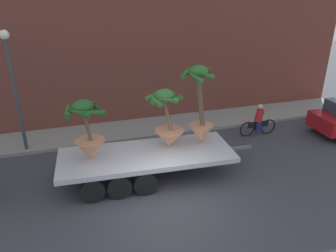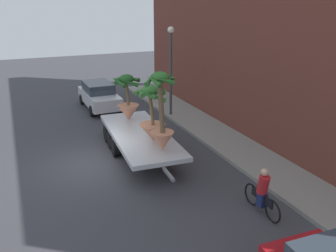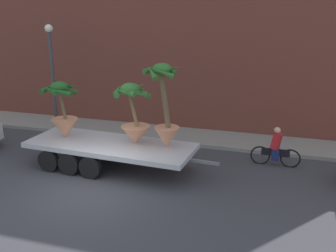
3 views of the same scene
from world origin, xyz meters
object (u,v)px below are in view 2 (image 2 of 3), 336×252
object	(u,v)px
potted_palm_rear	(128,101)
trailing_car	(99,95)
flatbed_trailer	(138,136)
street_lamp	(171,60)
potted_palm_front	(152,117)
potted_palm_middle	(162,119)
cyclist	(262,193)

from	to	relation	value
potted_palm_rear	trailing_car	distance (m)	5.78
flatbed_trailer	street_lamp	size ratio (longest dim) A/B	1.49
potted_palm_rear	potted_palm_front	size ratio (longest dim) A/B	0.96
potted_palm_middle	trailing_car	distance (m)	9.76
potted_palm_front	street_lamp	distance (m)	6.24
flatbed_trailer	potted_palm_rear	size ratio (longest dim) A/B	3.37
potted_palm_middle	trailing_car	world-z (taller)	potted_palm_middle
flatbed_trailer	cyclist	world-z (taller)	cyclist
flatbed_trailer	potted_palm_front	world-z (taller)	potted_palm_front
potted_palm_rear	street_lamp	distance (m)	4.29
potted_palm_rear	cyclist	bearing A→B (deg)	14.01
street_lamp	cyclist	bearing A→B (deg)	-7.42
potted_palm_rear	street_lamp	bearing A→B (deg)	127.07
flatbed_trailer	street_lamp	bearing A→B (deg)	141.00
potted_palm_middle	street_lamp	size ratio (longest dim) A/B	0.62
cyclist	street_lamp	distance (m)	10.58
potted_palm_rear	street_lamp	xyz separation A→B (m)	(-2.46, 3.25, 1.33)
potted_palm_middle	trailing_car	xyz separation A→B (m)	(-9.66, -0.14, -1.39)
flatbed_trailer	cyclist	xyz separation A→B (m)	(6.06, 2.01, -0.10)
potted_palm_front	potted_palm_rear	bearing A→B (deg)	-177.29
flatbed_trailer	potted_palm_front	bearing A→B (deg)	10.99
street_lamp	trailing_car	bearing A→B (deg)	-134.02
potted_palm_front	trailing_car	bearing A→B (deg)	-178.60
potted_palm_front	cyclist	xyz separation A→B (m)	(4.93, 1.80, -1.27)
flatbed_trailer	potted_palm_middle	xyz separation A→B (m)	(2.32, 0.16, 1.45)
potted_palm_rear	potted_palm_front	bearing A→B (deg)	2.71
trailing_car	cyclist	bearing A→B (deg)	8.50
potted_palm_rear	potted_palm_middle	xyz separation A→B (m)	(3.99, 0.07, 0.32)
trailing_car	street_lamp	distance (m)	5.22
potted_palm_front	cyclist	size ratio (longest dim) A/B	1.21
flatbed_trailer	cyclist	bearing A→B (deg)	18.39
potted_palm_front	street_lamp	bearing A→B (deg)	149.26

